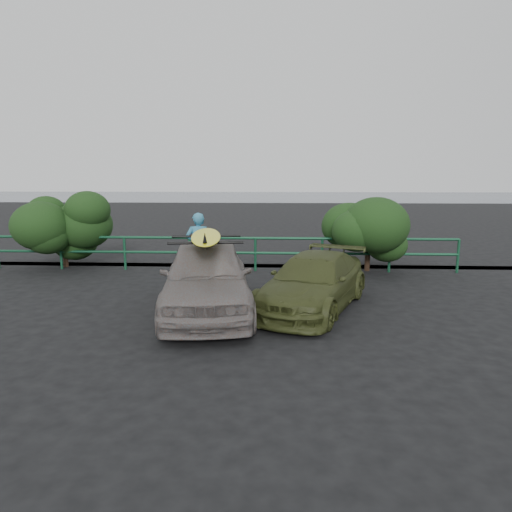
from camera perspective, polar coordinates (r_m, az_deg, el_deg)
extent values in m
plane|color=black|center=(9.14, -7.98, -8.25)|extent=(80.00, 80.00, 0.00)
plane|color=slate|center=(68.60, 1.35, 7.64)|extent=(200.00, 200.00, 0.00)
imported|color=slate|center=(9.60, -6.17, -2.59)|extent=(2.41, 4.69, 1.53)
imported|color=#3D451E|center=(9.91, 7.18, -3.26)|extent=(3.06, 4.36, 1.17)
imported|color=teal|center=(12.70, -7.21, 1.24)|extent=(0.74, 0.55, 1.86)
ellipsoid|color=yellow|center=(9.45, -6.27, 2.48)|extent=(0.99, 2.94, 0.09)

